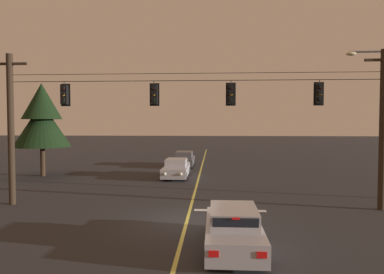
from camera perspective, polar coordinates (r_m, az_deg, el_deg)
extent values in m
plane|color=#28282B|center=(15.40, -0.81, -13.33)|extent=(180.00, 180.00, 0.00)
cube|color=#D1C64C|center=(23.60, 0.76, -7.75)|extent=(0.14, 60.00, 0.01)
cube|color=silver|center=(17.14, 6.15, -11.69)|extent=(3.40, 0.36, 0.01)
cylinder|color=#2D2116|center=(20.01, -27.17, 1.06)|extent=(0.32, 0.32, 7.59)
cube|color=#2D2116|center=(20.22, -27.36, 10.44)|extent=(1.80, 0.12, 0.12)
cylinder|color=slate|center=(20.17, -27.34, 9.46)|extent=(0.12, 0.12, 0.18)
cylinder|color=#2D2116|center=(18.96, 28.39, 0.97)|extent=(0.32, 0.32, 7.59)
cube|color=#2D2116|center=(19.18, 28.60, 10.87)|extent=(1.80, 0.12, 0.12)
cylinder|color=slate|center=(19.13, 28.58, 9.83)|extent=(0.12, 0.12, 0.18)
cylinder|color=black|center=(17.35, -0.21, 9.09)|extent=(18.19, 0.03, 0.03)
cylinder|color=black|center=(17.40, -0.21, 10.23)|extent=(18.19, 0.02, 0.02)
cylinder|color=black|center=(18.83, -19.91, 8.14)|extent=(0.04, 0.04, 0.18)
cube|color=black|center=(18.78, -19.89, 6.41)|extent=(0.32, 0.26, 0.96)
cube|color=black|center=(18.92, -19.71, 6.39)|extent=(0.48, 0.03, 1.12)
sphere|color=#380A0A|center=(18.66, -20.10, 7.33)|extent=(0.17, 0.17, 0.17)
cylinder|color=black|center=(18.63, -20.15, 7.46)|extent=(0.20, 0.10, 0.20)
sphere|color=orange|center=(18.64, -20.08, 6.44)|extent=(0.17, 0.17, 0.17)
cylinder|color=black|center=(18.60, -20.14, 6.58)|extent=(0.20, 0.10, 0.20)
sphere|color=black|center=(18.62, -20.07, 5.56)|extent=(0.17, 0.17, 0.17)
cylinder|color=black|center=(18.59, -20.12, 5.70)|extent=(0.20, 0.10, 0.20)
cylinder|color=black|center=(17.55, -6.15, 8.70)|extent=(0.04, 0.04, 0.18)
cube|color=black|center=(17.50, -6.14, 6.85)|extent=(0.32, 0.26, 0.96)
cube|color=black|center=(17.64, -6.06, 6.81)|extent=(0.48, 0.03, 1.12)
sphere|color=#380A0A|center=(17.37, -6.24, 7.83)|extent=(0.17, 0.17, 0.17)
cylinder|color=black|center=(17.33, -6.26, 7.99)|extent=(0.20, 0.10, 0.20)
sphere|color=orange|center=(17.34, -6.23, 6.89)|extent=(0.17, 0.17, 0.17)
cylinder|color=black|center=(17.31, -6.26, 7.04)|extent=(0.20, 0.10, 0.20)
sphere|color=black|center=(17.32, -6.23, 5.94)|extent=(0.17, 0.17, 0.17)
cylinder|color=black|center=(17.29, -6.25, 6.09)|extent=(0.20, 0.10, 0.20)
cylinder|color=black|center=(17.33, 6.30, 8.78)|extent=(0.04, 0.04, 0.18)
cube|color=black|center=(17.27, 6.29, 6.91)|extent=(0.32, 0.26, 0.96)
cube|color=black|center=(17.42, 6.27, 6.87)|extent=(0.48, 0.03, 1.12)
sphere|color=#380A0A|center=(17.14, 6.32, 7.91)|extent=(0.17, 0.17, 0.17)
cylinder|color=black|center=(17.10, 6.33, 8.06)|extent=(0.20, 0.10, 0.20)
sphere|color=orange|center=(17.11, 6.32, 6.95)|extent=(0.17, 0.17, 0.17)
cylinder|color=black|center=(17.08, 6.32, 7.10)|extent=(0.20, 0.10, 0.20)
sphere|color=black|center=(17.09, 6.31, 5.98)|extent=(0.17, 0.17, 0.17)
cylinder|color=black|center=(17.06, 6.32, 6.13)|extent=(0.20, 0.10, 0.20)
cylinder|color=black|center=(18.02, 19.91, 8.41)|extent=(0.04, 0.04, 0.18)
cube|color=black|center=(17.97, 19.88, 6.60)|extent=(0.32, 0.26, 0.96)
cube|color=black|center=(18.11, 19.75, 6.57)|extent=(0.48, 0.03, 1.12)
sphere|color=#380A0A|center=(17.84, 20.04, 7.56)|extent=(0.17, 0.17, 0.17)
cylinder|color=black|center=(17.80, 20.08, 7.70)|extent=(0.20, 0.10, 0.20)
sphere|color=orange|center=(17.81, 20.03, 6.64)|extent=(0.17, 0.17, 0.17)
cylinder|color=black|center=(17.78, 20.07, 6.78)|extent=(0.20, 0.10, 0.20)
sphere|color=black|center=(17.79, 20.01, 5.71)|extent=(0.17, 0.17, 0.17)
cylinder|color=black|center=(17.76, 20.05, 5.85)|extent=(0.20, 0.10, 0.20)
cube|color=#A5A5AD|center=(12.21, 6.68, -15.12)|extent=(1.80, 4.30, 0.68)
cube|color=#A5A5AD|center=(11.92, 6.72, -12.50)|extent=(1.51, 2.15, 0.54)
cube|color=black|center=(12.83, 6.49, -11.42)|extent=(1.40, 0.21, 0.48)
cube|color=black|center=(10.90, 7.04, -13.94)|extent=(1.37, 0.18, 0.46)
cylinder|color=black|center=(13.52, 2.90, -14.18)|extent=(0.22, 0.64, 0.64)
cylinder|color=black|center=(13.60, 9.79, -14.12)|extent=(0.22, 0.64, 0.64)
cylinder|color=black|center=(11.00, 2.73, -18.16)|extent=(0.22, 0.64, 0.64)
cylinder|color=black|center=(11.09, 11.37, -18.03)|extent=(0.22, 0.64, 0.64)
cube|color=red|center=(10.11, 3.52, -18.31)|extent=(0.28, 0.03, 0.18)
cube|color=red|center=(10.20, 11.21, -18.17)|extent=(0.28, 0.03, 0.18)
cube|color=red|center=(10.74, 7.08, -12.93)|extent=(0.24, 0.04, 0.06)
cube|color=#A5A5AD|center=(26.78, -2.57, -5.44)|extent=(1.80, 4.30, 0.68)
cube|color=#A5A5AD|center=(26.82, -2.54, -4.12)|extent=(1.51, 2.15, 0.54)
cube|color=black|center=(25.90, -2.76, -4.35)|extent=(1.40, 0.21, 0.48)
cube|color=black|center=(27.87, -2.31, -3.87)|extent=(1.37, 0.18, 0.46)
cylinder|color=black|center=(25.42, -1.10, -6.29)|extent=(0.22, 0.64, 0.64)
cylinder|color=black|center=(25.60, -4.66, -6.24)|extent=(0.22, 0.64, 0.64)
cylinder|color=black|center=(28.05, -0.66, -5.46)|extent=(0.22, 0.64, 0.64)
cylinder|color=black|center=(28.21, -3.89, -5.42)|extent=(0.22, 0.64, 0.64)
sphere|color=white|center=(24.58, -1.81, -6.01)|extent=(0.20, 0.20, 0.20)
sphere|color=white|center=(24.71, -4.40, -5.97)|extent=(0.20, 0.20, 0.20)
cube|color=#4C4C51|center=(33.35, -1.29, -3.87)|extent=(1.80, 4.30, 0.68)
cube|color=#4C4C51|center=(33.40, -1.28, -2.81)|extent=(1.51, 2.15, 0.54)
cube|color=black|center=(32.47, -1.42, -2.96)|extent=(1.40, 0.21, 0.48)
cube|color=black|center=(34.46, -1.13, -2.65)|extent=(1.37, 0.18, 0.46)
cylinder|color=black|center=(31.99, -0.08, -4.48)|extent=(0.22, 0.64, 0.64)
cylinder|color=black|center=(32.13, -2.91, -4.45)|extent=(0.22, 0.64, 0.64)
cylinder|color=black|center=(34.63, 0.20, -3.95)|extent=(0.22, 0.64, 0.64)
cylinder|color=black|center=(34.76, -2.41, -3.92)|extent=(0.22, 0.64, 0.64)
sphere|color=white|center=(31.15, -0.61, -4.21)|extent=(0.20, 0.20, 0.20)
sphere|color=white|center=(31.25, -2.65, -4.19)|extent=(0.20, 0.20, 0.20)
cylinder|color=#4C4F54|center=(21.88, 28.37, 1.82)|extent=(0.16, 0.16, 8.11)
cylinder|color=#4C4F54|center=(21.85, 26.40, 12.23)|extent=(1.80, 0.10, 0.10)
ellipsoid|color=beige|center=(21.53, 24.26, 12.15)|extent=(0.56, 0.30, 0.22)
cylinder|color=#332316|center=(29.67, -22.94, -3.33)|extent=(0.36, 0.36, 2.58)
cone|color=black|center=(29.53, -23.03, 1.84)|extent=(4.25, 4.25, 3.40)
cone|color=black|center=(29.57, -23.09, 5.34)|extent=(2.98, 2.98, 2.77)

